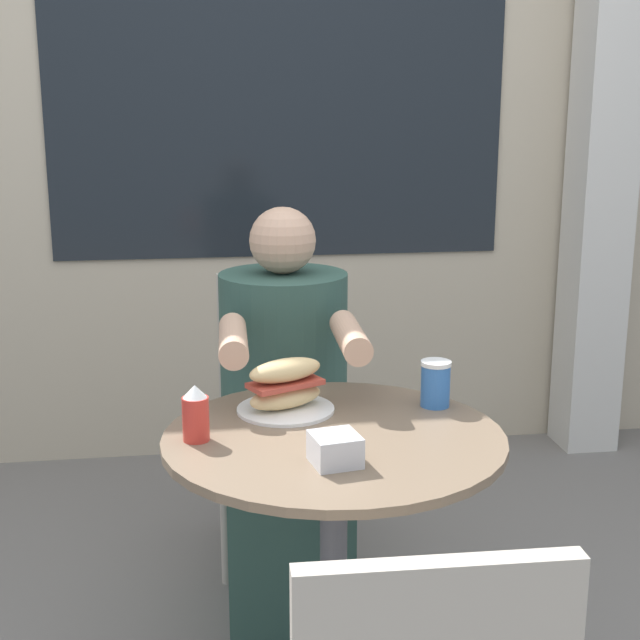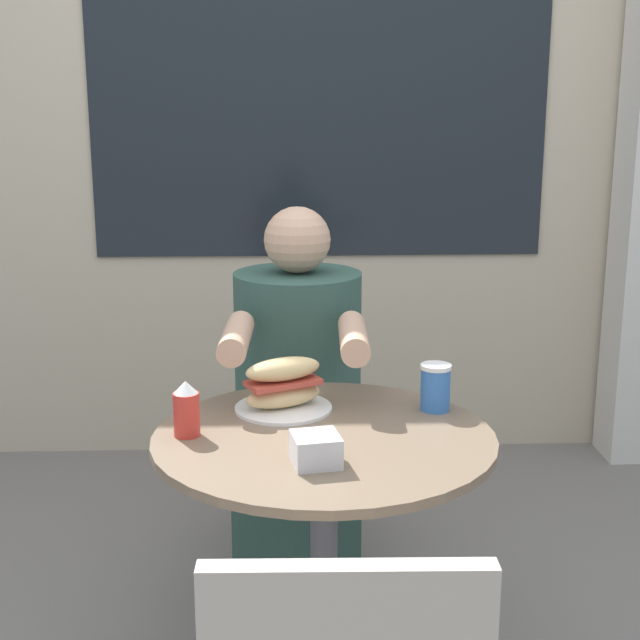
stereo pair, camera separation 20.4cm
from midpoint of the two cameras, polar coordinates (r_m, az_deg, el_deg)
name	(u,v)px [view 2 (the right image)]	position (r m, az deg, el deg)	size (l,w,h in m)	color
storefront_wall	(304,100)	(3.50, 0.66, 13.90)	(8.00, 0.09, 2.80)	#B7A88E
cafe_table	(324,515)	(1.98, 3.28, -12.42)	(0.73, 0.73, 0.70)	brown
diner_chair	(298,386)	(2.81, 0.64, -4.27)	(0.39, 0.39, 0.87)	#ADA393
seated_diner	(298,438)	(2.49, 0.95, -7.58)	(0.37, 0.63, 1.12)	#2D4C42
sandwich_on_plate	(283,388)	(2.03, 0.51, -4.40)	(0.22, 0.22, 0.12)	white
drink_cup	(435,387)	(2.06, 10.23, -4.29)	(0.07, 0.07, 0.11)	#336BB7
napkin_box	(316,449)	(1.74, 3.12, -8.34)	(0.10, 0.10, 0.06)	silver
condiment_bottle	(186,409)	(1.88, -5.49, -5.76)	(0.06, 0.06, 0.12)	red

